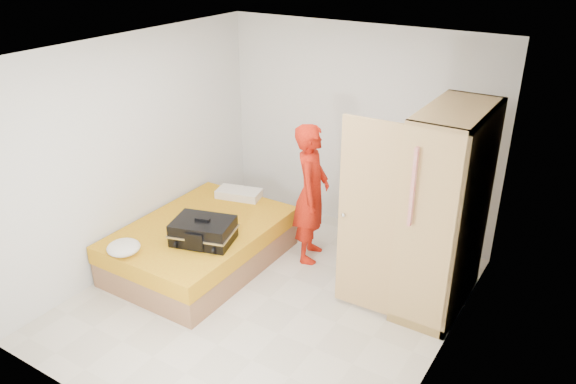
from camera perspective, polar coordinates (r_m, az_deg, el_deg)
The scene contains 7 objects.
room at distance 5.44m, azimuth -2.06°, elevation 0.52°, with size 4.00×4.02×2.60m.
bed at distance 6.60m, azimuth -8.81°, elevation -5.31°, with size 1.42×2.02×0.50m.
wardrobe at distance 5.72m, azimuth 15.10°, elevation -2.43°, with size 1.17×1.20×2.10m.
person at distance 6.41m, azimuth 2.39°, elevation -0.14°, with size 0.60×0.40×1.66m, color red.
suitcase at distance 6.10m, azimuth -8.61°, elevation -3.97°, with size 0.75×0.63×0.28m.
round_cushion at distance 6.10m, azimuth -16.36°, elevation -5.44°, with size 0.35×0.35×0.13m, color beige.
pillow at distance 7.08m, azimuth -5.01°, elevation -0.15°, with size 0.55×0.28×0.10m, color beige.
Camera 1 is at (2.79, -4.08, 3.56)m, focal length 35.00 mm.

